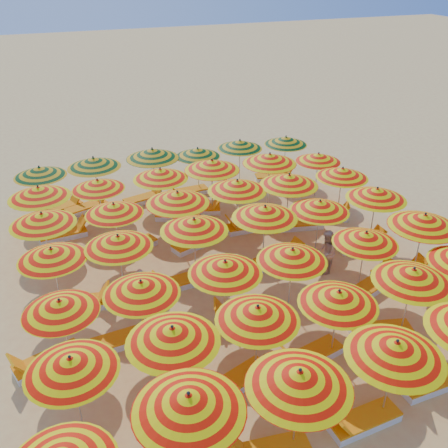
{
  "coord_description": "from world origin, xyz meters",
  "views": [
    {
      "loc": [
        -5.03,
        -12.8,
        9.41
      ],
      "look_at": [
        0.0,
        0.5,
        1.6
      ],
      "focal_mm": 40.0,
      "sensor_mm": 36.0,
      "label": 1
    }
  ],
  "objects_px": {
    "umbrella_9": "(339,298)",
    "umbrella_19": "(118,241)",
    "lounger_18": "(196,242)",
    "lounger_24": "(200,209)",
    "lounger_25": "(62,208)",
    "beachgoer_a": "(141,290)",
    "umbrella_31": "(98,185)",
    "umbrella_33": "(212,165)",
    "lounger_21": "(327,215)",
    "lounger_6": "(311,356)",
    "umbrella_41": "(286,141)",
    "umbrella_13": "(141,288)",
    "umbrella_26": "(178,198)",
    "lounger_14": "(180,282)",
    "umbrella_2": "(299,379)",
    "umbrella_22": "(320,206)",
    "umbrella_32": "(160,174)",
    "lounger_15": "(280,258)",
    "umbrella_27": "(237,186)",
    "lounger_11": "(376,283)",
    "umbrella_40": "(240,144)",
    "umbrella_25": "(114,209)",
    "lounger_5": "(237,381)",
    "lounger_2": "(362,421)",
    "umbrella_6": "(71,365)",
    "lounger_10": "(243,317)",
    "umbrella_8": "(258,313)",
    "umbrella_14": "(225,267)",
    "lounger_23": "(176,215)",
    "umbrella_15": "(292,255)",
    "umbrella_1": "(189,403)",
    "lounger_27": "(145,198)",
    "lounger_8": "(46,361)",
    "umbrella_36": "(40,172)",
    "lounger_29": "(275,177)",
    "lounger_7": "(379,330)",
    "umbrella_35": "(318,157)",
    "umbrella_20": "(194,225)",
    "lounger_26": "(87,207)",
    "umbrella_10": "(413,275)",
    "lounger_17": "(132,247)",
    "umbrella_39": "(198,152)",
    "lounger_19": "(247,227)",
    "lounger_20": "(302,224)",
    "umbrella_3": "(396,349)",
    "umbrella_12": "(60,306)",
    "umbrella_37": "(94,162)",
    "lounger_9": "(126,338)",
    "umbrella_29": "(342,173)",
    "lounger_13": "(82,302)",
    "beachgoer_b": "(326,252)",
    "umbrella_7": "(173,335)",
    "umbrella_30": "(39,192)",
    "lounger_16": "(361,244)",
    "lounger_22": "(64,234)"
  },
  "relations": [
    {
      "from": "umbrella_22",
      "to": "umbrella_32",
      "type": "relative_size",
      "value": 0.88
    },
    {
      "from": "umbrella_10",
      "to": "lounger_17",
      "type": "xyz_separation_m",
      "value": [
        -6.12,
        7.03,
        -1.81
      ]
    },
    {
      "from": "lounger_16",
      "to": "umbrella_27",
      "type": "bearing_deg",
      "value": 147.92
    },
    {
      "from": "lounger_2",
      "to": "lounger_19",
      "type": "bearing_deg",
      "value": -100.25
    },
    {
      "from": "lounger_27",
      "to": "lounger_8",
      "type": "bearing_deg",
      "value": -133.31
    },
    {
      "from": "lounger_6",
      "to": "umbrella_25",
      "type": "bearing_deg",
      "value": -73.65
    },
    {
      "from": "umbrella_10",
      "to": "umbrella_20",
      "type": "bearing_deg",
      "value": 134.58
    },
    {
      "from": "lounger_14",
      "to": "umbrella_2",
      "type": "bearing_deg",
      "value": 89.13
    },
    {
      "from": "lounger_10",
      "to": "umbrella_8",
      "type": "bearing_deg",
      "value": 94.32
    },
    {
      "from": "umbrella_13",
      "to": "umbrella_1",
      "type": "bearing_deg",
      "value": -89.93
    },
    {
      "from": "lounger_2",
      "to": "umbrella_6",
      "type": "bearing_deg",
      "value": -23.96
    },
    {
      "from": "umbrella_14",
      "to": "lounger_23",
      "type": "bearing_deg",
      "value": 86.27
    },
    {
      "from": "beachgoer_b",
      "to": "umbrella_7",
      "type": "bearing_deg",
      "value": -27.57
    },
    {
      "from": "umbrella_27",
      "to": "lounger_11",
      "type": "distance_m",
      "value": 5.82
    },
    {
      "from": "umbrella_9",
      "to": "lounger_16",
      "type": "height_order",
      "value": "umbrella_9"
    },
    {
      "from": "umbrella_20",
      "to": "lounger_26",
      "type": "xyz_separation_m",
      "value": [
        -2.69,
        6.19,
        -1.84
      ]
    },
    {
      "from": "lounger_6",
      "to": "lounger_22",
      "type": "height_order",
      "value": "same"
    },
    {
      "from": "umbrella_30",
      "to": "umbrella_37",
      "type": "height_order",
      "value": "umbrella_30"
    },
    {
      "from": "lounger_7",
      "to": "umbrella_35",
      "type": "bearing_deg",
      "value": -94.42
    },
    {
      "from": "umbrella_14",
      "to": "lounger_23",
      "type": "height_order",
      "value": "umbrella_14"
    },
    {
      "from": "lounger_13",
      "to": "lounger_20",
      "type": "relative_size",
      "value": 1.0
    },
    {
      "from": "umbrella_9",
      "to": "umbrella_19",
      "type": "height_order",
      "value": "umbrella_19"
    },
    {
      "from": "lounger_18",
      "to": "lounger_24",
      "type": "xyz_separation_m",
      "value": [
        0.98,
        2.43,
        0.0
      ]
    },
    {
      "from": "umbrella_41",
      "to": "umbrella_36",
      "type": "bearing_deg",
      "value": 179.98
    },
    {
      "from": "umbrella_1",
      "to": "lounger_11",
      "type": "relative_size",
      "value": 1.49
    },
    {
      "from": "beachgoer_b",
      "to": "umbrella_8",
      "type": "bearing_deg",
      "value": -17.12
    },
    {
      "from": "umbrella_14",
      "to": "lounger_13",
      "type": "distance_m",
      "value": 4.69
    },
    {
      "from": "umbrella_7",
      "to": "lounger_21",
      "type": "bearing_deg",
      "value": 39.49
    },
    {
      "from": "lounger_23",
      "to": "lounger_25",
      "type": "bearing_deg",
      "value": -6.57
    },
    {
      "from": "umbrella_31",
      "to": "umbrella_33",
      "type": "height_order",
      "value": "umbrella_33"
    },
    {
      "from": "umbrella_3",
      "to": "umbrella_15",
      "type": "bearing_deg",
      "value": 92.99
    },
    {
      "from": "umbrella_40",
      "to": "umbrella_25",
      "type": "bearing_deg",
      "value": -145.84
    },
    {
      "from": "lounger_19",
      "to": "lounger_20",
      "type": "height_order",
      "value": "same"
    },
    {
      "from": "umbrella_39",
      "to": "lounger_14",
      "type": "distance_m",
      "value": 7.42
    },
    {
      "from": "umbrella_13",
      "to": "umbrella_26",
      "type": "xyz_separation_m",
      "value": [
        2.23,
        4.38,
        0.19
      ]
    },
    {
      "from": "umbrella_6",
      "to": "umbrella_13",
      "type": "distance_m",
      "value": 2.89
    },
    {
      "from": "lounger_11",
      "to": "lounger_22",
      "type": "bearing_deg",
      "value": 123.43
    },
    {
      "from": "lounger_15",
      "to": "umbrella_2",
      "type": "bearing_deg",
      "value": -121.62
    },
    {
      "from": "lounger_19",
      "to": "lounger_27",
      "type": "xyz_separation_m",
      "value": [
        -3.12,
        3.84,
        0.0
      ]
    },
    {
      "from": "umbrella_12",
      "to": "umbrella_37",
      "type": "height_order",
      "value": "umbrella_37"
    },
    {
      "from": "lounger_9",
      "to": "lounger_17",
      "type": "height_order",
      "value": "same"
    },
    {
      "from": "umbrella_40",
      "to": "lounger_29",
      "type": "relative_size",
      "value": 1.31
    },
    {
      "from": "umbrella_15",
      "to": "umbrella_9",
      "type": "bearing_deg",
      "value": -85.83
    },
    {
      "from": "lounger_13",
      "to": "lounger_23",
      "type": "distance_m",
      "value": 6.08
    },
    {
      "from": "umbrella_19",
      "to": "umbrella_41",
      "type": "height_order",
      "value": "umbrella_19"
    },
    {
      "from": "umbrella_29",
      "to": "lounger_8",
      "type": "bearing_deg",
      "value": -158.59
    },
    {
      "from": "lounger_21",
      "to": "lounger_6",
      "type": "bearing_deg",
      "value": -99.76
    },
    {
      "from": "umbrella_12",
      "to": "lounger_20",
      "type": "xyz_separation_m",
      "value": [
        9.09,
        4.2,
        -1.63
      ]
    },
    {
      "from": "lounger_25",
      "to": "beachgoer_a",
      "type": "xyz_separation_m",
      "value": [
        1.68,
        -7.43,
        0.52
      ]
    },
    {
      "from": "lounger_5",
      "to": "lounger_25",
      "type": "height_order",
      "value": "same"
    }
  ]
}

